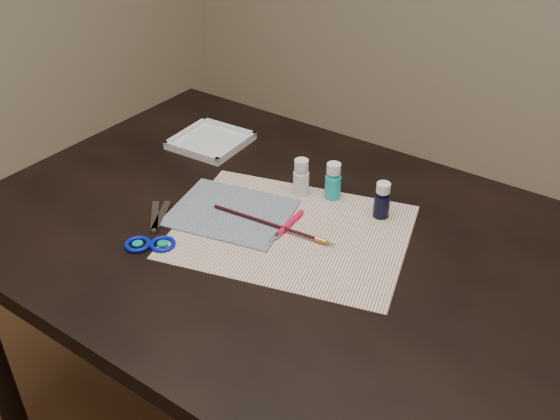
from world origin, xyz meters
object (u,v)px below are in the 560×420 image
Objects in this scene: paint_bottle_white at (301,177)px; palette_tray at (211,140)px; paper at (291,231)px; canvas at (231,212)px; paint_bottle_cyan at (333,181)px; paint_bottle_navy at (382,200)px; scissors at (151,226)px.

paint_bottle_white reaches higher than palette_tray.
paint_bottle_white reaches higher than paper.
paint_bottle_white reaches higher than canvas.
paint_bottle_cyan is 0.39m from palette_tray.
paint_bottle_navy is (0.19, 0.02, -0.00)m from paint_bottle_white.
scissors is at bearing -128.07° from paint_bottle_cyan.
palette_tray reaches higher than canvas.
palette_tray is at bearing 168.39° from paint_bottle_white.
canvas is 0.18m from paint_bottle_white.
paper is 0.29m from scissors.
palette_tray is at bearing 174.26° from paint_bottle_cyan.
paper is 0.43m from palette_tray.
canvas is at bearing -79.80° from scissors.
canvas is 0.33m from palette_tray.
scissors is 0.38m from palette_tray.
canvas is 0.32m from paint_bottle_navy.
paint_bottle_navy is 0.51m from palette_tray.
paint_bottle_white is at bearing -173.07° from paint_bottle_navy.
palette_tray is at bearing 175.17° from paint_bottle_navy.
paint_bottle_white is 1.01× the size of paint_bottle_cyan.
canvas is at bearing -146.61° from paint_bottle_navy.
scissors is at bearing -139.91° from paint_bottle_navy.
paint_bottle_cyan is 0.40m from scissors.
scissors is at bearing -122.11° from paint_bottle_white.
paper is 5.44× the size of paint_bottle_cyan.
scissors is (-0.37, -0.31, -0.04)m from paint_bottle_navy.
paper is 2.76× the size of palette_tray.
paint_bottle_cyan is (0.07, 0.03, -0.00)m from paint_bottle_white.
palette_tray is at bearing -20.88° from scissors.
scissors is (-0.25, -0.32, -0.04)m from paint_bottle_cyan.
palette_tray is at bearing 138.05° from canvas.
paint_bottle_cyan reaches higher than scissors.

